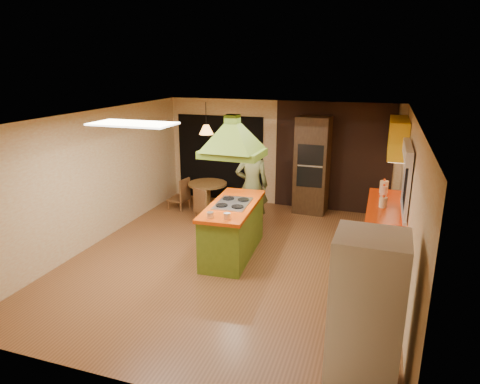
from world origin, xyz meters
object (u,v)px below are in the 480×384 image
(man, at_px, (252,186))
(canister_large, at_px, (384,187))
(kitchen_island, at_px, (233,229))
(refrigerator, at_px, (366,314))
(dining_table, at_px, (208,191))
(wall_oven, at_px, (312,165))

(man, xyz_separation_m, canister_large, (2.54, 0.36, 0.12))
(kitchen_island, height_order, refrigerator, refrigerator)
(refrigerator, xyz_separation_m, dining_table, (-3.73, 4.73, -0.39))
(man, relative_size, dining_table, 2.06)
(dining_table, xyz_separation_m, canister_large, (3.84, -0.39, 0.57))
(wall_oven, relative_size, dining_table, 2.47)
(refrigerator, bearing_deg, kitchen_island, 133.04)
(man, distance_m, wall_oven, 1.76)
(man, relative_size, wall_oven, 0.84)
(dining_table, bearing_deg, refrigerator, -51.76)
(canister_large, bearing_deg, man, -171.99)
(wall_oven, height_order, dining_table, wall_oven)
(wall_oven, height_order, canister_large, wall_oven)
(dining_table, bearing_deg, wall_oven, 16.91)
(kitchen_island, distance_m, dining_table, 2.46)
(kitchen_island, distance_m, canister_large, 3.05)
(kitchen_island, xyz_separation_m, wall_oven, (0.93, 2.75, 0.62))
(dining_table, height_order, canister_large, canister_large)
(man, xyz_separation_m, dining_table, (-1.30, 0.75, -0.45))
(refrigerator, relative_size, canister_large, 7.37)
(wall_oven, distance_m, dining_table, 2.46)
(kitchen_island, height_order, wall_oven, wall_oven)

